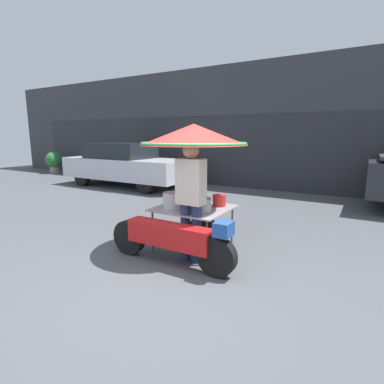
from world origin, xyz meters
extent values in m
plane|color=#4C4F54|center=(0.00, 0.00, 0.00)|extent=(36.00, 36.00, 0.00)
cube|color=#38383D|center=(0.00, 7.87, 2.05)|extent=(28.00, 2.00, 4.10)
cube|color=#28282D|center=(0.00, 6.84, 1.20)|extent=(23.80, 0.06, 2.40)
cylinder|color=black|center=(0.38, 0.45, 0.26)|extent=(0.52, 0.14, 0.52)
cylinder|color=black|center=(-1.08, 0.45, 0.26)|extent=(0.52, 0.14, 0.52)
cube|color=red|center=(-0.35, 0.45, 0.42)|extent=(1.29, 0.24, 0.32)
cube|color=#234C93|center=(0.46, 0.45, 0.64)|extent=(0.20, 0.24, 0.18)
cylinder|color=black|center=(-0.35, 1.43, 0.23)|extent=(0.47, 0.14, 0.47)
cylinder|color=#515156|center=(0.11, 0.68, 0.33)|extent=(0.03, 0.03, 0.65)
cylinder|color=#515156|center=(0.11, 1.56, 0.33)|extent=(0.03, 0.03, 0.65)
cylinder|color=#515156|center=(-0.82, 0.68, 0.33)|extent=(0.03, 0.03, 0.65)
cylinder|color=#515156|center=(-0.82, 1.56, 0.33)|extent=(0.03, 0.03, 0.65)
cube|color=#9E9EA3|center=(-0.35, 1.12, 0.66)|extent=(1.09, 1.04, 0.02)
cylinder|color=#B2B2B7|center=(-0.35, 1.12, 1.15)|extent=(0.03, 0.03, 0.95)
cone|color=red|center=(-0.35, 1.12, 1.78)|extent=(1.60, 1.60, 0.31)
torus|color=green|center=(-0.35, 1.12, 1.65)|extent=(1.57, 1.57, 0.05)
cylinder|color=#B7B7BC|center=(-0.60, 0.93, 0.79)|extent=(0.33, 0.33, 0.24)
cylinder|color=#939399|center=(-0.16, 0.96, 0.77)|extent=(0.34, 0.34, 0.19)
cylinder|color=#B7B7BC|center=(-0.41, 1.32, 0.70)|extent=(0.22, 0.22, 0.07)
cylinder|color=red|center=(-0.05, 1.40, 0.76)|extent=(0.21, 0.21, 0.18)
cylinder|color=navy|center=(-0.24, 0.69, 0.42)|extent=(0.14, 0.14, 0.83)
cylinder|color=navy|center=(-0.06, 0.69, 0.42)|extent=(0.14, 0.14, 0.83)
cube|color=beige|center=(-0.15, 0.69, 1.15)|extent=(0.38, 0.22, 0.63)
sphere|color=tan|center=(-0.15, 0.69, 1.57)|extent=(0.23, 0.23, 0.23)
cylinder|color=black|center=(-3.92, 4.28, 0.30)|extent=(0.60, 0.20, 0.60)
cylinder|color=black|center=(-3.92, 5.69, 0.30)|extent=(0.60, 0.20, 0.60)
cylinder|color=black|center=(-6.78, 4.28, 0.30)|extent=(0.60, 0.20, 0.60)
cylinder|color=black|center=(-6.78, 5.69, 0.30)|extent=(0.60, 0.20, 0.60)
cube|color=silver|center=(-5.35, 4.99, 0.64)|extent=(4.62, 1.66, 0.69)
cube|color=#1E2328|center=(-5.58, 4.99, 1.24)|extent=(2.22, 1.46, 0.51)
cylinder|color=gray|center=(-10.89, 6.05, 0.15)|extent=(0.40, 0.40, 0.31)
sphere|color=#287033|center=(-10.89, 6.05, 0.63)|extent=(0.75, 0.75, 0.75)
camera|label=1|loc=(1.92, -2.77, 1.77)|focal=28.00mm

